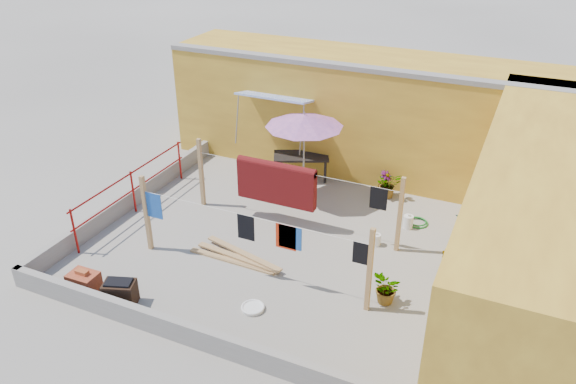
# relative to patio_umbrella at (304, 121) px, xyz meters

# --- Properties ---
(ground) EXTENTS (80.00, 80.00, 0.00)m
(ground) POSITION_rel_patio_umbrella_xyz_m (0.36, -2.25, -2.09)
(ground) COLOR #9E998E
(ground) RESTS_ON ground
(wall_back) EXTENTS (11.00, 3.27, 3.21)m
(wall_back) POSITION_rel_patio_umbrella_xyz_m (0.86, 2.45, -0.48)
(wall_back) COLOR gold
(wall_back) RESTS_ON ground
(wall_right) EXTENTS (2.40, 9.00, 3.20)m
(wall_right) POSITION_rel_patio_umbrella_xyz_m (5.56, -2.25, -0.49)
(wall_right) COLOR gold
(wall_right) RESTS_ON ground
(parapet_front) EXTENTS (8.30, 0.16, 0.44)m
(parapet_front) POSITION_rel_patio_umbrella_xyz_m (0.36, -5.83, -1.87)
(parapet_front) COLOR gray
(parapet_front) RESTS_ON ground
(parapet_left) EXTENTS (0.16, 7.30, 0.44)m
(parapet_left) POSITION_rel_patio_umbrella_xyz_m (-3.72, -2.25, -1.87)
(parapet_left) COLOR gray
(parapet_left) RESTS_ON ground
(red_railing) EXTENTS (0.05, 4.20, 1.10)m
(red_railing) POSITION_rel_patio_umbrella_xyz_m (-3.49, -2.45, -1.37)
(red_railing) COLOR maroon
(red_railing) RESTS_ON ground
(clothesline_rig) EXTENTS (5.09, 2.35, 1.80)m
(clothesline_rig) POSITION_rel_patio_umbrella_xyz_m (0.01, -1.67, -1.08)
(clothesline_rig) COLOR tan
(clothesline_rig) RESTS_ON ground
(patio_umbrella) EXTENTS (2.22, 2.22, 2.33)m
(patio_umbrella) POSITION_rel_patio_umbrella_xyz_m (0.00, 0.00, 0.00)
(patio_umbrella) COLOR gray
(patio_umbrella) RESTS_ON ground
(outdoor_table) EXTENTS (1.66, 1.29, 0.70)m
(outdoor_table) POSITION_rel_patio_umbrella_xyz_m (-0.48, 0.95, -1.46)
(outdoor_table) COLOR black
(outdoor_table) RESTS_ON ground
(brick_stack) EXTENTS (0.58, 0.43, 0.50)m
(brick_stack) POSITION_rel_patio_umbrella_xyz_m (-2.40, -5.43, -1.88)
(brick_stack) COLOR #AC4627
(brick_stack) RESTS_ON ground
(lumber_pile) EXTENTS (2.21, 0.65, 0.13)m
(lumber_pile) POSITION_rel_patio_umbrella_xyz_m (-0.16, -3.23, -2.03)
(lumber_pile) COLOR tan
(lumber_pile) RESTS_ON ground
(brazier) EXTENTS (0.69, 0.57, 0.53)m
(brazier) POSITION_rel_patio_umbrella_xyz_m (-1.49, -5.45, -1.83)
(brazier) COLOR black
(brazier) RESTS_ON ground
(white_basin) EXTENTS (0.45, 0.45, 0.08)m
(white_basin) POSITION_rel_patio_umbrella_xyz_m (0.89, -4.56, -2.05)
(white_basin) COLOR silver
(white_basin) RESTS_ON ground
(water_jug_a) EXTENTS (0.23, 0.23, 0.37)m
(water_jug_a) POSITION_rel_patio_umbrella_xyz_m (2.86, -0.41, -1.93)
(water_jug_a) COLOR silver
(water_jug_a) RESTS_ON ground
(water_jug_b) EXTENTS (0.20, 0.20, 0.32)m
(water_jug_b) POSITION_rel_patio_umbrella_xyz_m (2.39, -1.44, -1.95)
(water_jug_b) COLOR silver
(water_jug_b) RESTS_ON ground
(green_hose) EXTENTS (0.52, 0.52, 0.08)m
(green_hose) POSITION_rel_patio_umbrella_xyz_m (3.03, -0.13, -2.06)
(green_hose) COLOR #186D23
(green_hose) RESTS_ON ground
(plant_back_a) EXTENTS (0.84, 0.81, 0.71)m
(plant_back_a) POSITION_rel_patio_umbrella_xyz_m (2.00, 0.89, -1.74)
(plant_back_a) COLOR #18541A
(plant_back_a) RESTS_ON ground
(plant_back_b) EXTENTS (0.47, 0.47, 0.67)m
(plant_back_b) POSITION_rel_patio_umbrella_xyz_m (1.92, 0.94, -1.76)
(plant_back_b) COLOR #18541A
(plant_back_b) RESTS_ON ground
(plant_right_a) EXTENTS (0.48, 0.48, 0.77)m
(plant_right_a) POSITION_rel_patio_umbrella_xyz_m (4.06, -0.60, -1.71)
(plant_right_a) COLOR #18541A
(plant_right_a) RESTS_ON ground
(plant_right_b) EXTENTS (0.46, 0.45, 0.64)m
(plant_right_b) POSITION_rel_patio_umbrella_xyz_m (4.06, -2.02, -1.77)
(plant_right_b) COLOR #18541A
(plant_right_b) RESTS_ON ground
(plant_right_c) EXTENTS (0.65, 0.71, 0.66)m
(plant_right_c) POSITION_rel_patio_umbrella_xyz_m (3.14, -3.33, -1.76)
(plant_right_c) COLOR #18541A
(plant_right_c) RESTS_ON ground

